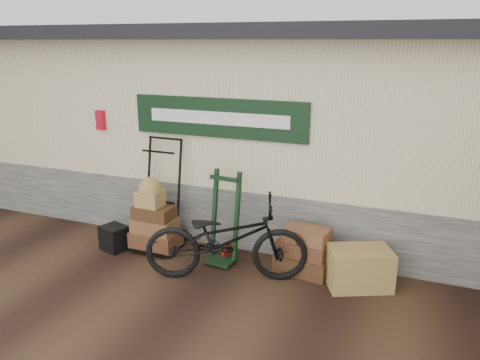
% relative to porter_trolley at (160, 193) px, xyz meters
% --- Properties ---
extents(ground, '(80.00, 80.00, 0.00)m').
position_rel_porter_trolley_xyz_m(ground, '(1.11, -0.66, -0.83)').
color(ground, black).
rests_on(ground, ground).
extents(station_building, '(14.40, 4.10, 3.20)m').
position_rel_porter_trolley_xyz_m(station_building, '(1.10, 2.07, 0.78)').
color(station_building, '#4C4C47').
rests_on(station_building, ground).
extents(porter_trolley, '(0.84, 0.64, 1.67)m').
position_rel_porter_trolley_xyz_m(porter_trolley, '(0.00, 0.00, 0.00)').
color(porter_trolley, black).
rests_on(porter_trolley, ground).
extents(green_barrow, '(0.51, 0.44, 1.29)m').
position_rel_porter_trolley_xyz_m(green_barrow, '(1.06, -0.11, -0.19)').
color(green_barrow, black).
rests_on(green_barrow, ground).
extents(suitcase_stack, '(0.78, 0.55, 0.64)m').
position_rel_porter_trolley_xyz_m(suitcase_stack, '(2.18, -0.02, -0.52)').
color(suitcase_stack, '#3A2612').
rests_on(suitcase_stack, ground).
extents(wicker_hamper, '(0.91, 0.78, 0.50)m').
position_rel_porter_trolley_xyz_m(wicker_hamper, '(2.93, -0.14, -0.58)').
color(wicker_hamper, olive).
rests_on(wicker_hamper, ground).
extents(black_trunk, '(0.44, 0.40, 0.36)m').
position_rel_porter_trolley_xyz_m(black_trunk, '(-0.60, -0.37, -0.65)').
color(black_trunk, black).
rests_on(black_trunk, ground).
extents(bicycle, '(1.39, 2.21, 1.22)m').
position_rel_porter_trolley_xyz_m(bicycle, '(1.29, -0.57, -0.23)').
color(bicycle, black).
rests_on(bicycle, ground).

